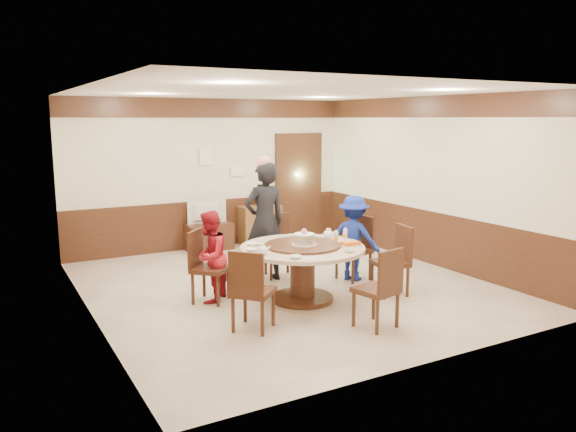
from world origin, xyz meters
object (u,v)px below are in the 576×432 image
television (208,212)px  side_cabinet (260,225)px  person_standing (265,222)px  thermos (260,196)px  person_blue (354,238)px  birthday_cake (304,239)px  tv_stand (209,237)px  person_red (210,257)px  banquet_table (302,262)px  shrimp_platter (350,244)px

television → side_cabinet: television is taller
person_standing → thermos: (1.08, 2.35, 0.04)m
person_blue → birthday_cake: (-1.19, -0.53, 0.21)m
tv_stand → thermos: size_ratio=2.24×
person_red → person_blue: 2.29m
side_cabinet → person_standing: bearing=-114.6°
banquet_table → birthday_cake: bearing=-93.5°
banquet_table → shrimp_platter: bearing=-28.9°
banquet_table → person_red: 1.24m
birthday_cake → side_cabinet: 3.69m
banquet_table → birthday_cake: size_ratio=4.93×
person_red → side_cabinet: size_ratio=1.54×
shrimp_platter → television: 3.78m
birthday_cake → side_cabinet: bearing=73.0°
side_cabinet → television: bearing=-178.4°
person_blue → birthday_cake: 1.32m
tv_stand → television: television is taller
television → thermos: bearing=-175.6°
person_blue → tv_stand: person_blue is taller
television → thermos: 1.12m
banquet_table → television: television is taller
person_blue → person_standing: bearing=28.7°
side_cabinet → person_blue: bearing=-87.7°
person_blue → thermos: 2.99m
person_standing → side_cabinet: 2.64m
banquet_table → person_red: bearing=152.5°
person_red → side_cabinet: person_red is taller
television → person_blue: bearing=115.1°
thermos → person_red: bearing=-127.0°
person_red → shrimp_platter: person_red is taller
person_blue → thermos: (-0.12, 2.97, 0.29)m
person_standing → person_red: 1.24m
birthday_cake → thermos: 3.66m
person_standing → thermos: size_ratio=4.76×
shrimp_platter → thermos: thermos is taller
thermos → person_standing: bearing=-114.7°
thermos → tv_stand: bearing=-178.4°
person_standing → television: 2.33m
television → thermos: size_ratio=1.96×
banquet_table → television: 3.43m
person_standing → television: bearing=-90.5°
tv_stand → banquet_table: bearing=-89.6°
person_red → shrimp_platter: size_ratio=4.11×
person_standing → thermos: 2.58m
birthday_cake → shrimp_platter: bearing=-25.1°
banquet_table → thermos: 3.64m
birthday_cake → television: size_ratio=0.45×
birthday_cake → thermos: size_ratio=0.89×
television → side_cabinet: bearing=-175.6°
person_red → person_blue: (2.28, -0.09, 0.03)m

